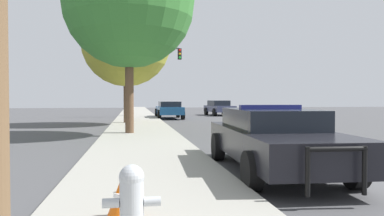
% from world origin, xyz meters
% --- Properties ---
extents(sidewalk_left, '(3.00, 110.00, 0.13)m').
position_xyz_m(sidewalk_left, '(-5.10, 0.00, 0.07)').
color(sidewalk_left, '#99968C').
rests_on(sidewalk_left, ground_plane).
extents(police_car, '(2.20, 5.21, 1.38)m').
position_xyz_m(police_car, '(-2.52, 1.48, 0.71)').
color(police_car, black).
rests_on(police_car, ground_plane).
extents(fire_hydrant, '(0.58, 0.26, 0.72)m').
position_xyz_m(fire_hydrant, '(-5.41, -2.10, 0.51)').
color(fire_hydrant, '#B7BCC1').
rests_on(fire_hydrant, sidewalk_left).
extents(traffic_light, '(4.11, 0.35, 5.62)m').
position_xyz_m(traffic_light, '(-3.94, 24.55, 4.10)').
color(traffic_light, '#424247').
rests_on(traffic_light, sidewalk_left).
extents(car_background_oncoming, '(2.20, 4.35, 1.32)m').
position_xyz_m(car_background_oncoming, '(2.18, 26.60, 0.71)').
color(car_background_oncoming, '#333856').
rests_on(car_background_oncoming, ground_plane).
extents(car_background_midblock, '(1.94, 4.62, 1.28)m').
position_xyz_m(car_background_midblock, '(-2.74, 21.89, 0.71)').
color(car_background_midblock, navy).
rests_on(car_background_midblock, ground_plane).
extents(tree_sidewalk_mid, '(5.10, 5.10, 7.17)m').
position_xyz_m(tree_sidewalk_mid, '(-5.78, 15.88, 4.74)').
color(tree_sidewalk_mid, brown).
rests_on(tree_sidewalk_mid, sidewalk_left).
extents(tree_sidewalk_near, '(5.27, 5.27, 7.88)m').
position_xyz_m(tree_sidewalk_near, '(-5.54, 9.34, 5.37)').
color(tree_sidewalk_near, brown).
rests_on(tree_sidewalk_near, sidewalk_left).
extents(traffic_cone, '(0.35, 0.35, 0.48)m').
position_xyz_m(traffic_cone, '(-5.53, -1.50, 0.37)').
color(traffic_cone, orange).
rests_on(traffic_cone, sidewalk_left).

